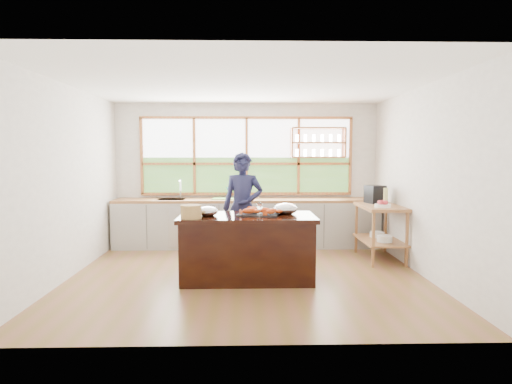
{
  "coord_description": "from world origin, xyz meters",
  "views": [
    {
      "loc": [
        -0.02,
        -6.0,
        1.73
      ],
      "look_at": [
        0.13,
        0.15,
        1.19
      ],
      "focal_mm": 30.0,
      "sensor_mm": 36.0,
      "label": 1
    }
  ],
  "objects_px": {
    "island": "(247,247)",
    "wicker_basket": "(191,212)",
    "cook": "(243,208)",
    "espresso_machine": "(375,194)"
  },
  "relations": [
    {
      "from": "cook",
      "to": "espresso_machine",
      "type": "xyz_separation_m",
      "value": [
        2.26,
        0.47,
        0.17
      ]
    },
    {
      "from": "cook",
      "to": "island",
      "type": "bearing_deg",
      "value": -78.39
    },
    {
      "from": "cook",
      "to": "wicker_basket",
      "type": "height_order",
      "value": "cook"
    },
    {
      "from": "cook",
      "to": "wicker_basket",
      "type": "xyz_separation_m",
      "value": [
        -0.67,
        -1.19,
        0.11
      ]
    },
    {
      "from": "island",
      "to": "espresso_machine",
      "type": "bearing_deg",
      "value": 32.78
    },
    {
      "from": "island",
      "to": "wicker_basket",
      "type": "bearing_deg",
      "value": -160.79
    },
    {
      "from": "espresso_machine",
      "to": "cook",
      "type": "bearing_deg",
      "value": 174.45
    },
    {
      "from": "espresso_machine",
      "to": "wicker_basket",
      "type": "bearing_deg",
      "value": -167.67
    },
    {
      "from": "cook",
      "to": "espresso_machine",
      "type": "bearing_deg",
      "value": 19.39
    },
    {
      "from": "island",
      "to": "cook",
      "type": "distance_m",
      "value": 1.03
    }
  ]
}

